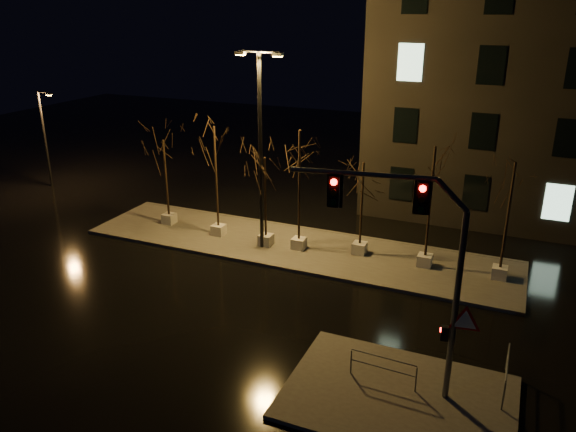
% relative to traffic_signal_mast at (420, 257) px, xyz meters
% --- Properties ---
extents(ground, '(90.00, 90.00, 0.00)m').
position_rel_traffic_signal_mast_xyz_m(ground, '(-7.71, 3.16, -4.79)').
color(ground, black).
rests_on(ground, ground).
extents(median, '(22.00, 5.00, 0.15)m').
position_rel_traffic_signal_mast_xyz_m(median, '(-7.71, 9.16, -4.71)').
color(median, '#4A4642').
rests_on(median, ground).
extents(sidewalk_corner, '(7.00, 5.00, 0.15)m').
position_rel_traffic_signal_mast_xyz_m(sidewalk_corner, '(-0.21, -0.34, -4.71)').
color(sidewalk_corner, '#4A4642').
rests_on(sidewalk_corner, ground).
extents(tree_0, '(1.80, 1.80, 4.86)m').
position_rel_traffic_signal_mast_xyz_m(tree_0, '(-15.33, 9.29, -0.95)').
color(tree_0, silver).
rests_on(tree_0, median).
extents(tree_1, '(1.80, 1.80, 5.97)m').
position_rel_traffic_signal_mast_xyz_m(tree_1, '(-11.95, 8.91, -0.11)').
color(tree_1, silver).
rests_on(tree_1, median).
extents(tree_2, '(1.80, 1.80, 4.69)m').
position_rel_traffic_signal_mast_xyz_m(tree_2, '(-9.07, 8.69, -1.08)').
color(tree_2, silver).
rests_on(tree_2, median).
extents(tree_3, '(1.80, 1.80, 6.17)m').
position_rel_traffic_signal_mast_xyz_m(tree_3, '(-7.36, 8.92, 0.04)').
color(tree_3, silver).
rests_on(tree_3, median).
extents(tree_4, '(1.80, 1.80, 4.73)m').
position_rel_traffic_signal_mast_xyz_m(tree_4, '(-4.41, 9.56, -1.05)').
color(tree_4, silver).
rests_on(tree_4, median).
extents(tree_5, '(1.80, 1.80, 5.86)m').
position_rel_traffic_signal_mast_xyz_m(tree_5, '(-1.21, 9.39, -0.19)').
color(tree_5, silver).
rests_on(tree_5, median).
extents(tree_6, '(1.80, 1.80, 5.48)m').
position_rel_traffic_signal_mast_xyz_m(tree_6, '(2.09, 9.42, -0.48)').
color(tree_6, silver).
rests_on(tree_6, median).
extents(traffic_signal_mast, '(5.73, 0.94, 7.06)m').
position_rel_traffic_signal_mast_xyz_m(traffic_signal_mast, '(0.00, 0.00, 0.00)').
color(traffic_signal_mast, '#515358').
rests_on(traffic_signal_mast, sidewalk_corner).
extents(streetlight_main, '(2.38, 0.37, 9.54)m').
position_rel_traffic_signal_mast_xyz_m(streetlight_main, '(-9.14, 8.39, 0.87)').
color(streetlight_main, black).
rests_on(streetlight_main, median).
extents(streetlight_far, '(1.25, 0.26, 6.39)m').
position_rel_traffic_signal_mast_xyz_m(streetlight_far, '(-26.92, 12.35, -1.27)').
color(streetlight_far, black).
rests_on(streetlight_far, ground).
extents(guard_rail_a, '(2.20, 0.15, 0.95)m').
position_rel_traffic_signal_mast_xyz_m(guard_rail_a, '(-0.85, 0.11, -4.02)').
color(guard_rail_a, '#515358').
rests_on(guard_rail_a, sidewalk_corner).
extents(guard_rail_b, '(0.05, 2.21, 1.05)m').
position_rel_traffic_signal_mast_xyz_m(guard_rail_b, '(2.79, 1.31, -3.96)').
color(guard_rail_b, '#515358').
rests_on(guard_rail_b, sidewalk_corner).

